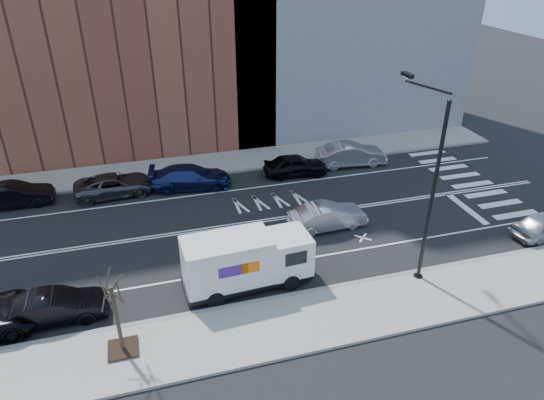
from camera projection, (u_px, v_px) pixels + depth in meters
ground at (245, 223)px, 28.40m from camera, size 120.00×120.00×0.00m
sidewalk_near at (291, 324)px, 20.94m from camera, size 44.00×3.60×0.15m
sidewalk_far at (218, 163)px, 35.79m from camera, size 44.00×3.60×0.15m
curb_near at (279, 298)px, 22.45m from camera, size 44.00×0.25×0.17m
curb_far at (222, 173)px, 34.27m from camera, size 44.00×0.25×0.17m
crosswalk at (479, 189)px, 32.25m from camera, size 3.00×14.00×0.01m
road_markings at (245, 223)px, 28.40m from camera, size 40.00×8.60×0.01m
streetlight at (428, 182)px, 21.82m from camera, size 0.44×4.02×9.34m
street_tree at (118, 325)px, 18.93m from camera, size 1.20×1.20×3.75m
fedex_van at (246, 260)px, 22.68m from camera, size 6.23×2.45×2.80m
far_parked_b at (15, 195)px, 29.94m from camera, size 4.55×1.67×1.49m
far_parked_c at (115, 185)px, 31.25m from camera, size 5.18×2.65×1.40m
far_parked_d at (191, 177)px, 32.11m from camera, size 5.54×2.84×1.54m
far_parked_e at (296, 165)px, 33.80m from camera, size 4.58×2.19×1.51m
far_parked_f at (351, 154)px, 35.28m from camera, size 5.17×2.18×1.66m
driving_sedan at (328, 216)px, 27.67m from camera, size 4.60×1.82×1.49m
near_parked_rear_a at (56, 307)px, 20.95m from camera, size 4.31×1.57×1.41m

